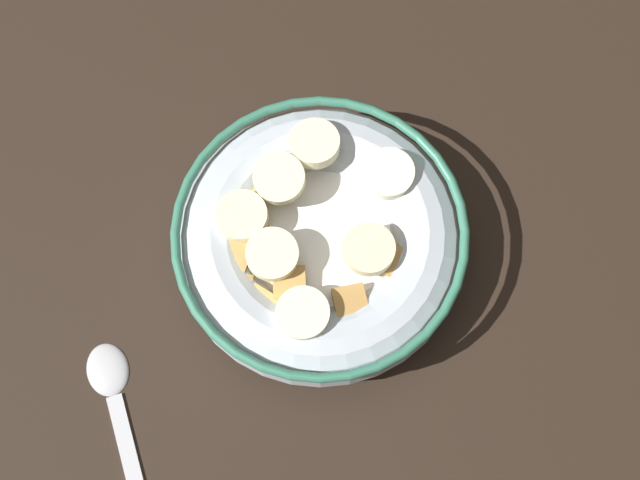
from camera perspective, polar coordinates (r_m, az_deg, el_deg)
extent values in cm
cube|color=black|center=(55.38, 0.00, -1.20)|extent=(129.06, 129.06, 2.00)
cylinder|color=#B2BCC6|center=(54.13, 0.00, -0.83)|extent=(9.95, 9.95, 0.60)
torus|color=#B2BCC6|center=(52.08, 0.00, -0.18)|extent=(18.09, 18.09, 4.87)
torus|color=#337259|center=(50.04, 0.00, 0.52)|extent=(18.15, 18.15, 0.60)
cylinder|color=white|center=(51.30, 0.00, 0.08)|extent=(15.17, 15.17, 0.40)
cube|color=#AD7F42|center=(49.45, -1.29, -5.66)|extent=(2.44, 2.48, 1.02)
cube|color=tan|center=(49.74, -4.14, -4.57)|extent=(2.54, 2.54, 0.88)
cube|color=#B78947|center=(52.57, 4.51, 5.69)|extent=(2.10, 2.11, 0.91)
cube|color=tan|center=(49.99, 6.58, -3.06)|extent=(2.22, 2.21, 0.92)
cube|color=tan|center=(50.81, -4.58, 0.33)|extent=(2.49, 2.48, 0.91)
cube|color=#AD7F42|center=(50.01, -5.89, -3.42)|extent=(2.15, 2.07, 1.08)
cube|color=#AD7F42|center=(50.43, 4.63, -1.20)|extent=(2.72, 2.67, 1.13)
cube|color=#B78947|center=(49.72, -2.11, -2.97)|extent=(2.38, 2.43, 1.04)
cube|color=#AD7F42|center=(50.41, -5.90, -1.12)|extent=(2.23, 2.31, 1.12)
cube|color=#AD7F42|center=(49.63, 2.11, -4.35)|extent=(2.61, 2.66, 1.12)
cube|color=tan|center=(51.88, -4.07, 3.64)|extent=(2.75, 2.77, 1.01)
cylinder|color=#F4EABC|center=(51.25, -0.40, 6.66)|extent=(4.41, 4.45, 1.23)
cylinder|color=beige|center=(49.53, 3.38, -0.64)|extent=(3.99, 4.00, 0.94)
cylinder|color=#F4EABC|center=(48.50, -1.53, -5.01)|extent=(3.64, 3.62, 1.02)
cylinder|color=#F4EABC|center=(49.21, -3.31, -0.98)|extent=(3.96, 3.96, 1.12)
cylinder|color=#F9EFC6|center=(51.25, 4.76, 4.57)|extent=(4.11, 4.11, 1.16)
cylinder|color=beige|center=(50.42, -2.82, 4.26)|extent=(4.42, 4.46, 1.35)
cylinder|color=beige|center=(50.14, -5.47, 1.35)|extent=(4.50, 4.49, 1.02)
ellipsoid|color=#B7B7BC|center=(54.11, -14.49, -8.59)|extent=(3.97, 4.27, 0.80)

